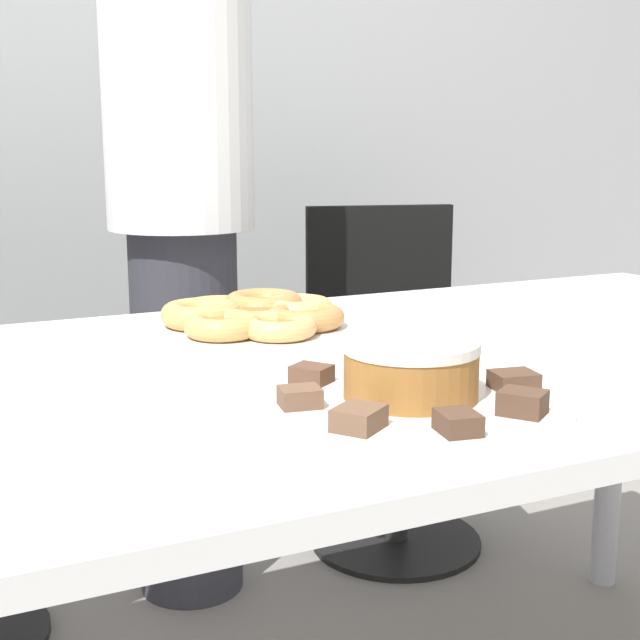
% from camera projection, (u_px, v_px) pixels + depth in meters
% --- Properties ---
extents(wall_back, '(8.00, 0.05, 2.60)m').
position_uv_depth(wall_back, '(98.00, 43.00, 2.51)').
color(wall_back, '#A8AAAD').
rests_on(wall_back, ground_plane).
extents(table, '(1.89, 0.92, 0.73)m').
position_uv_depth(table, '(353.00, 409.00, 1.27)').
color(table, white).
rests_on(table, ground_plane).
extents(person_standing, '(0.32, 0.32, 1.70)m').
position_uv_depth(person_standing, '(180.00, 201.00, 1.93)').
color(person_standing, '#383842').
rests_on(person_standing, ground_plane).
extents(office_chair_right, '(0.54, 0.54, 0.86)m').
position_uv_depth(office_chair_right, '(392.00, 388.00, 2.30)').
color(office_chair_right, black).
rests_on(office_chair_right, ground_plane).
extents(plate_cake, '(0.37, 0.37, 0.01)m').
position_uv_depth(plate_cake, '(410.00, 402.00, 1.03)').
color(plate_cake, white).
rests_on(plate_cake, table).
extents(plate_donuts, '(0.34, 0.34, 0.01)m').
position_uv_depth(plate_donuts, '(255.00, 328.00, 1.42)').
color(plate_donuts, white).
rests_on(plate_donuts, table).
extents(frosted_cake, '(0.16, 0.16, 0.07)m').
position_uv_depth(frosted_cake, '(411.00, 369.00, 1.02)').
color(frosted_cake, '#9E662D').
rests_on(frosted_cake, plate_cake).
extents(lamington_0, '(0.05, 0.05, 0.02)m').
position_uv_depth(lamington_0, '(458.00, 422.00, 0.90)').
color(lamington_0, '#513828').
rests_on(lamington_0, plate_cake).
extents(lamington_1, '(0.06, 0.06, 0.03)m').
position_uv_depth(lamington_1, '(522.00, 403.00, 0.96)').
color(lamington_1, '#513828').
rests_on(lamington_1, plate_cake).
extents(lamington_2, '(0.06, 0.05, 0.02)m').
position_uv_depth(lamington_2, '(514.00, 380.00, 1.06)').
color(lamington_2, '#513828').
rests_on(lamington_2, plate_cake).
extents(lamington_3, '(0.06, 0.06, 0.02)m').
position_uv_depth(lamington_3, '(452.00, 364.00, 1.14)').
color(lamington_3, brown).
rests_on(lamington_3, plate_cake).
extents(lamington_4, '(0.06, 0.06, 0.02)m').
position_uv_depth(lamington_4, '(373.00, 362.00, 1.15)').
color(lamington_4, '#513828').
rests_on(lamington_4, plate_cake).
extents(lamington_5, '(0.06, 0.06, 0.02)m').
position_uv_depth(lamington_5, '(312.00, 374.00, 1.09)').
color(lamington_5, brown).
rests_on(lamington_5, plate_cake).
extents(lamington_6, '(0.05, 0.05, 0.02)m').
position_uv_depth(lamington_6, '(300.00, 397.00, 0.99)').
color(lamington_6, brown).
rests_on(lamington_6, plate_cake).
extents(lamington_7, '(0.07, 0.07, 0.02)m').
position_uv_depth(lamington_7, '(359.00, 418.00, 0.91)').
color(lamington_7, brown).
rests_on(lamington_7, plate_cake).
extents(donut_0, '(0.11, 0.11, 0.03)m').
position_uv_depth(donut_0, '(255.00, 316.00, 1.42)').
color(donut_0, tan).
rests_on(donut_0, plate_donuts).
extents(donut_1, '(0.12, 0.12, 0.03)m').
position_uv_depth(donut_1, '(218.00, 308.00, 1.49)').
color(donut_1, tan).
rests_on(donut_1, plate_donuts).
extents(donut_2, '(0.13, 0.13, 0.04)m').
position_uv_depth(donut_2, '(201.00, 314.00, 1.42)').
color(donut_2, tan).
rests_on(donut_2, plate_donuts).
extents(donut_3, '(0.12, 0.12, 0.03)m').
position_uv_depth(donut_3, '(223.00, 325.00, 1.34)').
color(donut_3, tan).
rests_on(donut_3, plate_donuts).
extents(donut_4, '(0.11, 0.11, 0.03)m').
position_uv_depth(donut_4, '(279.00, 327.00, 1.34)').
color(donut_4, '#E5AD66').
rests_on(donut_4, plate_donuts).
extents(donut_5, '(0.12, 0.12, 0.03)m').
position_uv_depth(donut_5, '(306.00, 317.00, 1.40)').
color(donut_5, '#C68447').
rests_on(donut_5, plate_donuts).
extents(donut_6, '(0.12, 0.12, 0.04)m').
position_uv_depth(donut_6, '(298.00, 308.00, 1.47)').
color(donut_6, '#E5AD66').
rests_on(donut_6, plate_donuts).
extents(donut_7, '(0.13, 0.13, 0.04)m').
position_uv_depth(donut_7, '(263.00, 304.00, 1.50)').
color(donut_7, '#C68447').
rests_on(donut_7, plate_donuts).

